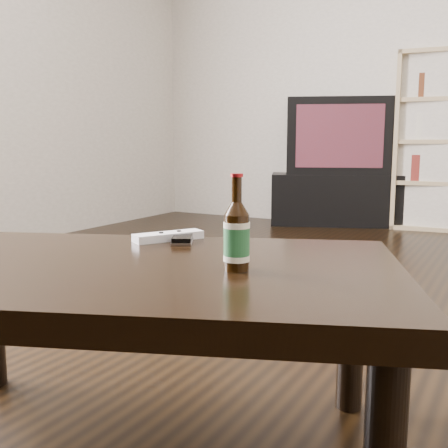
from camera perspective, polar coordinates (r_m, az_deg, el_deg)
The scene contains 9 objects.
floor at distance 1.72m, azimuth 6.61°, elevation -15.73°, with size 5.00×6.00×0.01m, color black.
wall_back at distance 4.54m, azimuth 22.55°, elevation 16.33°, with size 5.00×0.02×2.70m, color beige.
tv_stand at distance 4.74m, azimuth 11.96°, elevation 2.74°, with size 1.10×0.55×0.44m, color black.
tv at distance 4.71m, azimuth 12.17°, elevation 9.30°, with size 0.99×0.82×0.64m.
bookshelf at distance 4.66m, azimuth 22.84°, elevation 8.62°, with size 0.81×0.44×1.43m.
coffee_table at distance 1.19m, azimuth -10.08°, elevation -6.97°, with size 1.36×1.08×0.44m.
beer_bottle at distance 1.09m, azimuth 1.38°, elevation -1.38°, with size 0.06×0.06×0.20m.
phone at distance 1.41m, azimuth -4.53°, elevation -1.64°, with size 0.10×0.12×0.02m.
remote at distance 1.44m, azimuth -6.08°, elevation -1.34°, with size 0.14×0.19×0.02m.
Camera 1 is at (0.60, -1.44, 0.71)m, focal length 42.00 mm.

